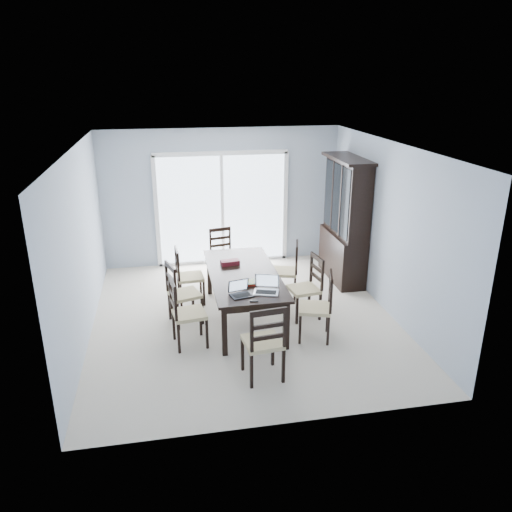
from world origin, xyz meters
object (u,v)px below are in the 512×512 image
Objects in this scene: chair_right_mid at (310,280)px; chair_end_near at (265,335)px; chair_left_near at (182,306)px; laptop_dark at (242,293)px; chair_left_mid at (178,287)px; chair_left_far at (184,270)px; game_box at (230,262)px; hot_tub at (183,226)px; chair_right_near at (322,300)px; laptop_silver at (266,289)px; chair_right_far at (290,264)px; dining_table at (243,277)px; cell_phone at (254,301)px; china_hutch at (345,221)px; chair_end_far at (222,249)px.

chair_right_mid is 1.88m from chair_end_near.
laptop_dark is (0.79, -0.17, 0.20)m from chair_left_near.
chair_left_mid is 1.17m from laptop_dark.
chair_left_far is 3.32× the size of laptop_dark.
laptop_dark is 1.17m from game_box.
hot_tub is at bearing 158.76° from chair_left_mid.
chair_right_near is 2.91× the size of laptop_silver.
laptop_dark is at bearing -155.91° from laptop_silver.
chair_right_near is (1.92, -0.16, -0.00)m from chair_left_near.
chair_right_far is 1.57m from laptop_silver.
chair_left_near is at bearing 96.57° from chair_right_mid.
chair_right_far is at bearing -60.79° from hot_tub.
cell_phone is at bearing -91.44° from dining_table.
chair_right_far reaches higher than laptop_silver.
laptop_silver is 0.32m from cell_phone.
chair_right_mid is (1.00, -0.10, -0.08)m from dining_table.
laptop_silver reaches higher than hot_tub.
chair_right_far is (-0.09, 1.43, -0.01)m from chair_right_near.
chair_end_near is 4.16× the size of game_box.
laptop_silver is (-0.78, 0.03, 0.21)m from chair_right_near.
laptop_silver reaches higher than dining_table.
chair_end_near is at bearing -86.29° from game_box.
chair_right_mid is at bearing 62.38° from chair_left_far.
hot_tub is (-0.58, 3.13, -0.31)m from game_box.
dining_table is 1.11m from chair_left_far.
chair_left_near is 1.01× the size of chair_right_mid.
laptop_dark is (-0.14, 0.88, 0.18)m from chair_end_near.
chair_left_far is at bearing 123.27° from cell_phone.
chair_left_mid is (-0.02, 0.66, -0.01)m from chair_left_near.
chair_right_far reaches higher than chair_left_far.
chair_left_mid is 0.51× the size of hot_tub.
cell_phone is (0.13, -0.20, -0.04)m from laptop_dark.
chair_end_near is (-0.98, -0.88, 0.03)m from chair_right_near.
chair_end_near reaches higher than chair_right_near.
dining_table is at bearing 75.49° from chair_right_mid.
chair_end_near is at bearing -90.52° from dining_table.
chair_right_far is (-1.15, -0.62, -0.49)m from china_hutch.
dining_table is 2.03× the size of chair_left_far.
laptop_dark is (-1.03, -1.43, 0.21)m from chair_right_far.
laptop_silver is 4.37m from hot_tub.
laptop_silver is at bearing 71.53° from chair_end_near.
hot_tub is (-1.60, 2.87, -0.11)m from chair_right_far.
hot_tub is (-0.73, 3.49, -0.20)m from dining_table.
chair_right_near is 10.32× the size of cell_phone.
dining_table is 1.99× the size of chair_right_far.
chair_right_far is at bearing 90.89° from chair_left_mid.
chair_end_far is at bearing 40.98° from chair_right_near.
laptop_silver is at bearing 75.37° from chair_left_near.
chair_right_near reaches higher than chair_left_mid.
chair_right_far is (1.72, -0.10, 0.01)m from chair_left_far.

